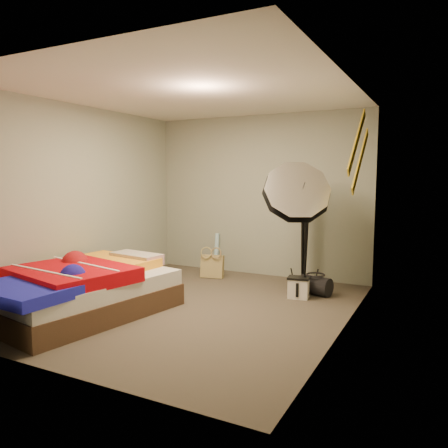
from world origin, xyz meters
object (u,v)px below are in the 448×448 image
Objects in this scene: tote_bag at (212,266)px; wrapping_roll at (216,252)px; duffel_bag at (315,285)px; camera_tripod at (304,229)px; photo_umbrella at (296,195)px; camera_case at (298,288)px; bed at (81,289)px.

tote_bag is 0.57× the size of wrapping_roll.
duffel_bag is 0.91m from camera_tripod.
duffel_bag is 0.22× the size of photo_umbrella.
tote_bag is at bearing 154.14° from camera_case.
wrapping_roll reaches higher than bed.
camera_case is 0.18× the size of camera_tripod.
camera_case is 1.21m from photo_umbrella.
duffel_bag is 1.24m from photo_umbrella.
camera_tripod is (-0.32, 0.52, 0.67)m from duffel_bag.
tote_bag is at bearing -173.61° from duffel_bag.
photo_umbrella reaches higher than wrapping_roll.
wrapping_roll is 1.95m from camera_case.
wrapping_roll is at bearing 83.46° from bed.
camera_case is at bearing -29.02° from wrapping_roll.
wrapping_roll is 1.61m from camera_tripod.
photo_umbrella is at bearing 43.88° from bed.
camera_tripod is at bearing 136.02° from duffel_bag.
bed is 2.86m from photo_umbrella.
tote_bag is 1.39× the size of camera_case.
photo_umbrella is at bearing -82.70° from camera_tripod.
bed is at bearing -136.12° from photo_umbrella.
photo_umbrella is (1.44, -0.38, 1.15)m from tote_bag.
photo_umbrella is 0.87m from camera_tripod.
bed is at bearing -96.54° from wrapping_roll.
bed is (-0.48, -2.23, 0.11)m from tote_bag.
camera_tripod is (-0.09, 0.68, -0.53)m from photo_umbrella.
duffel_bag is at bearing 32.73° from photo_umbrella.
tote_bag is 1.88m from photo_umbrella.
duffel_bag is at bearing -19.37° from tote_bag.
tote_bag is 1.61m from camera_case.
photo_umbrella is at bearing -27.56° from wrapping_roll.
photo_umbrella is at bearing 122.43° from camera_case.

